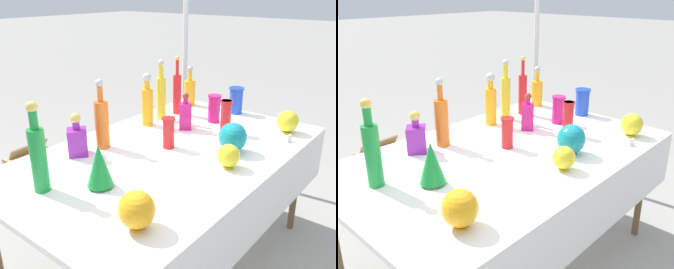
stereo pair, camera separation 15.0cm
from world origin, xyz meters
The scene contains 22 objects.
ground_plane centered at (0.00, 0.00, 0.00)m, with size 40.00×40.00×0.00m, color gray.
display_table centered at (0.00, -0.04, 0.71)m, with size 1.85×1.14×0.76m.
tall_bottle_0 centered at (0.41, 0.39, 0.93)m, with size 0.06×0.06×0.41m.
tall_bottle_1 centered at (0.57, 0.38, 0.92)m, with size 0.06×0.06×0.42m.
tall_bottle_2 centered at (-0.69, 0.17, 0.93)m, with size 0.07×0.07×0.42m.
tall_bottle_3 centered at (0.26, 0.38, 0.91)m, with size 0.08×0.08×0.35m.
tall_bottle_4 centered at (0.80, 0.43, 0.87)m, with size 0.09×0.09×0.30m.
tall_bottle_5 centered at (-0.18, 0.33, 0.91)m, with size 0.08×0.08×0.40m.
square_decanter_0 centered at (0.35, 0.14, 0.86)m, with size 0.11×0.11×0.24m.
square_decanter_1 centered at (-0.34, 0.35, 0.85)m, with size 0.14×0.14×0.24m.
slender_vase_0 centered at (0.58, 0.07, 0.86)m, with size 0.09×0.09×0.19m.
slender_vase_1 centered at (0.04, 0.03, 0.86)m, with size 0.08×0.08×0.18m.
slender_vase_2 centered at (0.45, -0.10, 0.87)m, with size 0.07×0.07×0.21m.
slender_vase_3 centered at (0.84, 0.05, 0.86)m, with size 0.11×0.11×0.19m.
fluted_vase_0 centered at (-0.51, -0.01, 0.87)m, with size 0.13×0.13×0.21m.
round_bowl_0 centered at (-0.64, -0.36, 0.84)m, with size 0.15×0.15×0.15m.
round_bowl_1 centered at (0.69, -0.40, 0.83)m, with size 0.13×0.13×0.14m.
round_bowl_2 centered at (0.22, -0.28, 0.85)m, with size 0.16×0.16×0.17m.
round_bowl_3 centered at (0.03, -0.37, 0.83)m, with size 0.12×0.12×0.13m.
price_tag_left centered at (0.55, -0.47, 0.78)m, with size 0.05×0.01×0.04m, color white.
cardboard_box_behind_left centered at (-0.01, 1.34, 0.17)m, with size 0.41×0.44×0.42m.
canopy_pole centered at (1.22, 0.78, 0.93)m, with size 0.18×0.18×2.37m.
Camera 2 is at (-1.40, -1.31, 1.61)m, focal length 40.00 mm.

